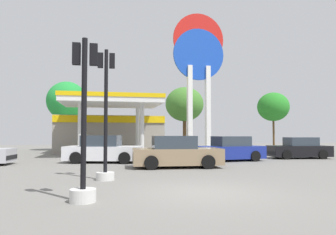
{
  "coord_description": "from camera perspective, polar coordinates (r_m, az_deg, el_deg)",
  "views": [
    {
      "loc": [
        -2.88,
        -9.23,
        1.74
      ],
      "look_at": [
        1.31,
        11.78,
        2.81
      ],
      "focal_mm": 34.42,
      "sensor_mm": 36.0,
      "label": 1
    }
  ],
  "objects": [
    {
      "name": "traffic_signal_0",
      "position": [
        8.58,
        -14.7,
        -3.89
      ],
      "size": [
        0.67,
        0.69,
        4.22
      ],
      "color": "silver",
      "rests_on": "ground"
    },
    {
      "name": "tree_2",
      "position": [
        36.02,
        2.94,
        2.33
      ],
      "size": [
        4.25,
        4.25,
        6.93
      ],
      "color": "brown",
      "rests_on": "ground"
    },
    {
      "name": "station_pole_sign",
      "position": [
        29.09,
        5.43,
        9.53
      ],
      "size": [
        4.59,
        0.56,
        12.45
      ],
      "color": "white",
      "rests_on": "ground"
    },
    {
      "name": "tree_1",
      "position": [
        34.96,
        -17.49,
        2.82
      ],
      "size": [
        4.07,
        4.07,
        7.12
      ],
      "color": "brown",
      "rests_on": "ground"
    },
    {
      "name": "traffic_signal_1",
      "position": [
        12.39,
        -10.99,
        -1.99
      ],
      "size": [
        0.68,
        0.7,
        4.94
      ],
      "color": "silver",
      "rests_on": "ground"
    },
    {
      "name": "tree_3",
      "position": [
        41.42,
        18.13,
        1.8
      ],
      "size": [
        3.83,
        3.83,
        6.77
      ],
      "color": "brown",
      "rests_on": "ground"
    },
    {
      "name": "ground_plane",
      "position": [
        9.82,
        6.12,
        -13.05
      ],
      "size": [
        90.0,
        90.0,
        0.0
      ],
      "primitive_type": "plane",
      "color": "slate",
      "rests_on": "ground"
    },
    {
      "name": "car_2",
      "position": [
        19.87,
        -11.32,
        -5.7
      ],
      "size": [
        4.88,
        2.94,
        1.63
      ],
      "color": "black",
      "rests_on": "ground"
    },
    {
      "name": "car_3",
      "position": [
        24.53,
        22.2,
        -5.16
      ],
      "size": [
        4.31,
        2.26,
        1.48
      ],
      "color": "black",
      "rests_on": "ground"
    },
    {
      "name": "car_4",
      "position": [
        16.66,
        1.5,
        -6.32
      ],
      "size": [
        4.65,
        2.3,
        1.62
      ],
      "color": "black",
      "rests_on": "ground"
    },
    {
      "name": "gas_station",
      "position": [
        31.0,
        -10.28,
        -2.39
      ],
      "size": [
        9.65,
        12.73,
        4.61
      ],
      "color": "gray",
      "rests_on": "ground"
    },
    {
      "name": "car_0",
      "position": [
        21.0,
        10.78,
        -5.63
      ],
      "size": [
        4.58,
        2.43,
        1.57
      ],
      "color": "black",
      "rests_on": "ground"
    }
  ]
}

